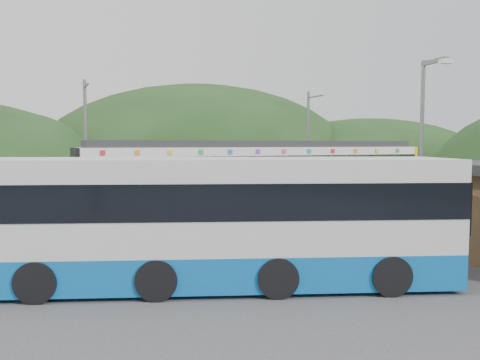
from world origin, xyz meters
name	(u,v)px	position (x,y,z in m)	size (l,w,h in m)	color
ground	(278,226)	(0.00, 0.00, 0.00)	(120.00, 120.00, 0.00)	#4C4C4F
hills	(326,204)	(6.19, 5.29, 0.00)	(146.00, 149.00, 26.00)	#1E3D19
platform	(246,213)	(0.00, 3.30, 0.15)	(26.00, 3.20, 0.30)	#9E9E99
yellow_line	(257,213)	(0.00, 2.00, 0.30)	(26.00, 0.10, 0.01)	yellow
train	(262,171)	(2.31, 6.00, 2.06)	(20.44, 3.01, 3.74)	black
catenary_mast_west	(86,143)	(-7.00, 8.56, 3.65)	(0.18, 1.80, 7.00)	slate
catenary_mast_east	(308,143)	(7.00, 8.56, 3.65)	(0.18, 1.80, 7.00)	slate
bus	(217,224)	(-5.49, -6.72, 1.55)	(12.02, 6.74, 3.22)	blue
lamp_post	(424,143)	(0.92, -7.30, 3.61)	(0.37, 1.08, 6.05)	slate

